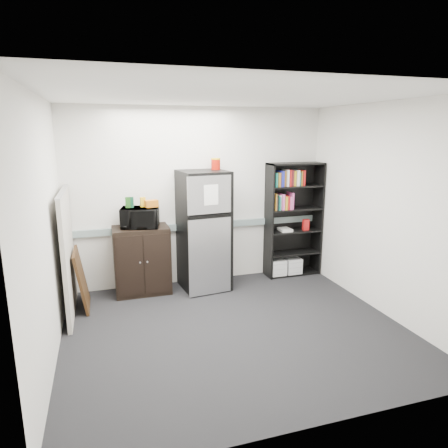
% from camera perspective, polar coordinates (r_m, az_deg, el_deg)
% --- Properties ---
extents(floor, '(4.00, 4.00, 0.00)m').
position_cam_1_polar(floor, '(4.99, 1.61, -14.75)').
color(floor, black).
rests_on(floor, ground).
extents(wall_back, '(4.00, 0.02, 2.70)m').
position_cam_1_polar(wall_back, '(6.18, -3.55, 3.90)').
color(wall_back, silver).
rests_on(wall_back, floor).
extents(wall_right, '(0.02, 3.50, 2.70)m').
position_cam_1_polar(wall_right, '(5.50, 21.87, 1.85)').
color(wall_right, silver).
rests_on(wall_right, floor).
extents(wall_left, '(0.02, 3.50, 2.70)m').
position_cam_1_polar(wall_left, '(4.33, -24.22, -1.17)').
color(wall_left, silver).
rests_on(wall_left, floor).
extents(ceiling, '(4.00, 3.50, 0.02)m').
position_cam_1_polar(ceiling, '(4.43, 1.84, 17.86)').
color(ceiling, white).
rests_on(ceiling, wall_back).
extents(electrical_raceway, '(3.92, 0.05, 0.10)m').
position_cam_1_polar(electrical_raceway, '(6.24, -3.43, -0.23)').
color(electrical_raceway, gray).
rests_on(electrical_raceway, wall_back).
extents(wall_note, '(0.14, 0.00, 0.10)m').
position_cam_1_polar(wall_note, '(6.07, -6.79, 5.58)').
color(wall_note, white).
rests_on(wall_note, wall_back).
extents(bookshelf, '(0.90, 0.34, 1.85)m').
position_cam_1_polar(bookshelf, '(6.60, 9.72, 0.98)').
color(bookshelf, black).
rests_on(bookshelf, floor).
extents(cubicle_partition, '(0.06, 1.30, 1.62)m').
position_cam_1_polar(cubicle_partition, '(5.49, -21.39, -3.91)').
color(cubicle_partition, '#AAA397').
rests_on(cubicle_partition, floor).
extents(cabinet, '(0.79, 0.53, 0.99)m').
position_cam_1_polar(cabinet, '(5.99, -11.64, -5.06)').
color(cabinet, black).
rests_on(cabinet, floor).
extents(microwave, '(0.59, 0.46, 0.29)m').
position_cam_1_polar(microwave, '(5.81, -11.91, 0.92)').
color(microwave, black).
rests_on(microwave, cabinet).
extents(snack_box_a, '(0.08, 0.06, 0.15)m').
position_cam_1_polar(snack_box_a, '(5.79, -13.54, 3.01)').
color(snack_box_a, '#1E5317').
rests_on(snack_box_a, microwave).
extents(snack_box_b, '(0.08, 0.06, 0.15)m').
position_cam_1_polar(snack_box_b, '(5.79, -13.14, 3.04)').
color(snack_box_b, '#0D3924').
rests_on(snack_box_b, microwave).
extents(snack_box_c, '(0.08, 0.06, 0.14)m').
position_cam_1_polar(snack_box_c, '(5.81, -11.52, 3.09)').
color(snack_box_c, gold).
rests_on(snack_box_c, microwave).
extents(snack_bag, '(0.20, 0.13, 0.10)m').
position_cam_1_polar(snack_bag, '(5.77, -10.32, 2.88)').
color(snack_bag, '#BF6213').
rests_on(snack_bag, microwave).
extents(refrigerator, '(0.74, 0.77, 1.78)m').
position_cam_1_polar(refrigerator, '(5.95, -2.89, -0.96)').
color(refrigerator, black).
rests_on(refrigerator, floor).
extents(coffee_can, '(0.14, 0.14, 0.19)m').
position_cam_1_polar(coffee_can, '(5.98, -1.19, 8.69)').
color(coffee_can, '#A11307').
rests_on(coffee_can, refrigerator).
extents(framed_poster, '(0.16, 0.63, 0.81)m').
position_cam_1_polar(framed_poster, '(5.71, -19.66, -7.44)').
color(framed_poster, black).
rests_on(framed_poster, floor).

